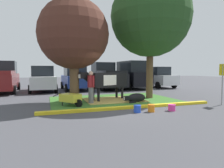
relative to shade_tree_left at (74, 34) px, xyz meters
The scene contains 20 objects.
ground_plane 4.28m from the shade_tree_left, 43.59° to the right, with size 80.00×80.00×0.00m, color #424247.
grass_island 4.17m from the shade_tree_left, ahead, with size 6.94×4.82×0.02m, color #386B28.
curb_yellow 4.65m from the shade_tree_left, 43.60° to the right, with size 8.14×0.24×0.12m, color yellow.
hay_bedding 4.12m from the shade_tree_left, ahead, with size 3.20×2.40×0.04m, color tan.
shade_tree_left is the anchor object (origin of this frame).
shade_tree_right 4.76m from the shade_tree_left, ahead, with size 4.71×4.71×7.19m.
cow_holstein 3.03m from the shade_tree_left, 13.32° to the left, with size 3.01×1.56×1.59m.
calf_lying 4.54m from the shade_tree_left, 14.18° to the right, with size 1.33×0.63×0.48m.
person_handler 2.75m from the shade_tree_left, 28.03° to the right, with size 0.34×0.50×1.64m.
wheelbarrow 3.20m from the shade_tree_left, 110.22° to the right, with size 1.30×1.40×0.63m.
parking_sign 7.59m from the shade_tree_left, 22.28° to the right, with size 0.09×0.44×2.00m.
bucket_blue 4.92m from the shade_tree_left, 54.74° to the right, with size 0.31×0.31×0.30m.
bucket_orange 5.24m from the shade_tree_left, 48.95° to the right, with size 0.29×0.29×0.31m.
bucket_pink 5.83m from the shade_tree_left, 41.20° to the right, with size 0.32×0.32×0.27m.
pickup_truck_maroon 8.48m from the shade_tree_left, 124.14° to the left, with size 2.38×5.47×2.42m.
sedan_silver 7.11m from the shade_tree_left, 104.28° to the left, with size 2.16×4.47×2.02m.
sedan_blue 7.22m from the shade_tree_left, 81.88° to the left, with size 2.16×4.47×2.02m.
pickup_truck_black 8.19m from the shade_tree_left, 61.12° to the left, with size 2.38×5.47×2.42m.
suv_black 9.25m from the shade_tree_left, 46.68° to the left, with size 2.26×4.67×2.52m.
hatchback_white 11.66m from the shade_tree_left, 36.64° to the left, with size 2.16×4.47×2.02m.
Camera 1 is at (-3.13, -8.11, 1.69)m, focal length 30.77 mm.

